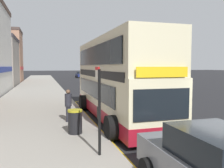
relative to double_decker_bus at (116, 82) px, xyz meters
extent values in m
plane|color=black|center=(2.46, 26.55, -2.06)|extent=(260.00, 260.00, 0.00)
cube|color=gray|center=(-4.54, 26.55, -1.99)|extent=(6.00, 76.00, 0.14)
cube|color=beige|center=(0.01, 0.01, -0.71)|extent=(2.43, 10.58, 2.30)
cube|color=beige|center=(0.01, 0.01, 1.39)|extent=(2.40, 10.37, 1.90)
cube|color=maroon|center=(0.01, 0.01, -1.56)|extent=(2.45, 10.60, 0.60)
cube|color=black|center=(0.01, 0.01, 0.46)|extent=(2.46, 9.74, 0.36)
cube|color=black|center=(-1.23, 0.41, -0.41)|extent=(0.04, 8.47, 0.90)
cube|color=black|center=(-1.23, 0.01, 1.44)|extent=(0.04, 9.31, 1.00)
cube|color=black|center=(0.01, -5.30, -0.46)|extent=(2.14, 0.04, 1.10)
cube|color=yellow|center=(0.01, -5.30, 0.66)|extent=(1.94, 0.04, 0.36)
cylinder|color=black|center=(-1.30, -3.80, -1.56)|extent=(0.56, 1.00, 1.00)
cylinder|color=black|center=(1.31, -3.80, -1.56)|extent=(0.56, 1.00, 1.00)
cylinder|color=black|center=(-1.30, 2.92, -1.56)|extent=(0.56, 1.00, 1.00)
cylinder|color=black|center=(1.31, 2.92, -1.56)|extent=(0.56, 1.00, 1.00)
cube|color=gold|center=(-1.46, -0.08, -2.06)|extent=(0.16, 13.68, 0.01)
cube|color=gold|center=(1.39, -0.08, -2.06)|extent=(0.16, 13.68, 0.01)
cube|color=gold|center=(-0.04, -6.84, -2.06)|extent=(3.01, 0.16, 0.01)
cube|color=gold|center=(-0.04, 6.68, -2.06)|extent=(3.01, 0.16, 0.01)
cylinder|color=black|center=(-2.25, -5.48, -0.58)|extent=(0.09, 0.09, 2.69)
cube|color=silver|center=(-2.25, -5.23, 0.59)|extent=(0.05, 0.42, 0.30)
cube|color=red|center=(-2.25, -5.23, 0.79)|extent=(0.05, 0.42, 0.10)
cube|color=black|center=(-2.25, -5.38, -0.62)|extent=(0.06, 0.28, 0.40)
cube|color=navy|center=(-7.70, 15.05, 0.54)|extent=(0.08, 9.70, 0.56)
cube|color=#9E7056|center=(-11.37, 35.72, 2.60)|extent=(7.25, 7.15, 9.32)
cube|color=#473833|center=(-11.37, 35.72, 7.51)|extent=(7.39, 7.29, 0.50)
cube|color=brown|center=(-11.37, 35.89, 8.21)|extent=(0.60, 0.60, 0.90)
cube|color=#B2191E|center=(-7.70, 35.72, 0.54)|extent=(0.08, 6.07, 0.56)
cube|color=navy|center=(5.34, 48.04, -1.40)|extent=(1.76, 4.20, 0.72)
cube|color=black|center=(5.34, 47.94, -0.74)|extent=(1.52, 1.90, 0.60)
cylinder|color=black|center=(4.40, 49.34, -1.76)|extent=(0.22, 0.60, 0.60)
cylinder|color=black|center=(6.27, 49.34, -1.76)|extent=(0.22, 0.60, 0.60)
cylinder|color=black|center=(4.40, 46.73, -1.76)|extent=(0.22, 0.60, 0.60)
cylinder|color=black|center=(6.27, 46.73, -1.76)|extent=(0.22, 0.60, 0.60)
cube|color=black|center=(-0.50, -8.60, -0.74)|extent=(1.52, 1.90, 0.60)
cylinder|color=black|center=(0.44, -7.19, -1.76)|extent=(0.22, 0.60, 0.60)
cylinder|color=#26262D|center=(-2.72, -0.74, -1.53)|extent=(0.24, 0.24, 0.79)
cylinder|color=#26262D|center=(-2.72, -0.74, -0.82)|extent=(0.34, 0.34, 0.62)
sphere|color=brown|center=(-2.72, -0.74, -0.41)|extent=(0.21, 0.21, 0.21)
cylinder|color=black|center=(-2.67, -2.88, -1.47)|extent=(0.58, 0.58, 0.91)
cylinder|color=#A5991E|center=(-2.67, -2.88, -0.97)|extent=(0.61, 0.61, 0.08)
camera|label=1|loc=(-3.91, -12.45, 0.85)|focal=37.54mm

